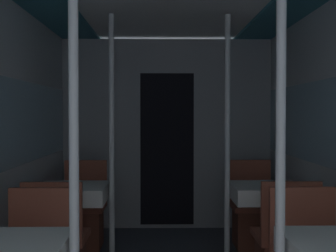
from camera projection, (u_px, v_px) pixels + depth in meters
name	position (u px, v px, depth m)	size (l,w,h in m)	color
bulkhead_far	(167.00, 134.00, 5.64)	(2.49, 0.09, 2.27)	gray
support_pole_left_0	(74.00, 162.00, 2.35)	(0.05, 0.05, 2.27)	silver
dining_table_left_1	(72.00, 198.00, 4.20)	(0.63, 0.63, 0.73)	#4C4C51
chair_left_far_1	(83.00, 220.00, 4.82)	(0.45, 0.45, 0.88)	brown
support_pole_left_1	(112.00, 141.00, 4.19)	(0.05, 0.05, 2.27)	silver
support_pole_right_0	(280.00, 162.00, 2.37)	(0.05, 0.05, 2.27)	silver
dining_table_right_1	(267.00, 197.00, 4.23)	(0.63, 0.63, 0.73)	#4C4C51
chair_right_far_1	(253.00, 220.00, 4.86)	(0.45, 0.45, 0.88)	brown
support_pole_right_1	(227.00, 141.00, 4.21)	(0.05, 0.05, 2.27)	silver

